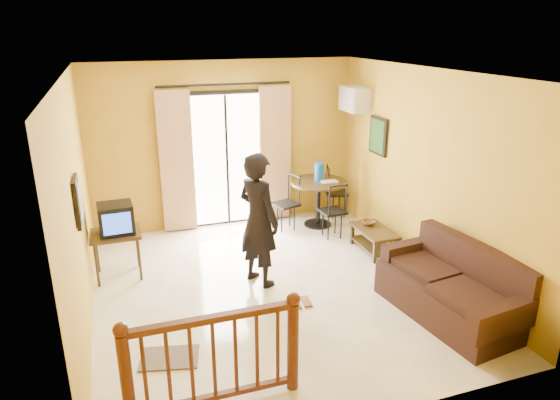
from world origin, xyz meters
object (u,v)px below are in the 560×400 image
object	(u,v)px
coffee_table	(374,237)
sofa	(453,290)
television	(116,219)
standing_person	(258,220)
dining_table	(318,190)

from	to	relation	value
coffee_table	sofa	world-z (taller)	sofa
coffee_table	television	bearing A→B (deg)	173.56
sofa	television	bearing A→B (deg)	140.55
television	coffee_table	world-z (taller)	television
television	standing_person	distance (m)	1.93
television	dining_table	xyz separation A→B (m)	(3.33, 0.87, -0.22)
sofa	dining_table	bearing A→B (deg)	89.59
dining_table	standing_person	size ratio (longest dim) A/B	0.53
dining_table	coffee_table	bearing A→B (deg)	-72.99
television	sofa	world-z (taller)	television
coffee_table	dining_table	bearing A→B (deg)	107.01
sofa	standing_person	bearing A→B (deg)	134.25
sofa	standing_person	distance (m)	2.55
coffee_table	sofa	size ratio (longest dim) A/B	0.42
television	dining_table	world-z (taller)	television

